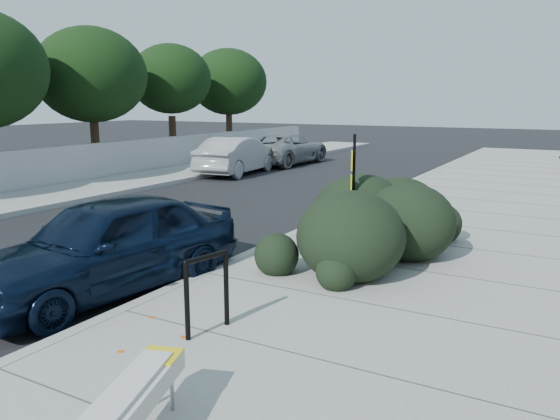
{
  "coord_description": "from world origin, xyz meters",
  "views": [
    {
      "loc": [
        5.72,
        -7.44,
        3.16
      ],
      "look_at": [
        0.47,
        1.92,
        1.0
      ],
      "focal_mm": 35.0,
      "sensor_mm": 36.0,
      "label": 1
    }
  ],
  "objects_px": {
    "sign_post": "(353,187)",
    "wagon_silver": "(238,155)",
    "suv_silver": "(286,149)",
    "sedan_navy": "(107,245)",
    "bike_rack": "(207,286)",
    "bench": "(126,406)"
  },
  "relations": [
    {
      "from": "sign_post",
      "to": "wagon_silver",
      "type": "bearing_deg",
      "value": 109.32
    },
    {
      "from": "sign_post",
      "to": "wagon_silver",
      "type": "relative_size",
      "value": 0.48
    },
    {
      "from": "wagon_silver",
      "to": "suv_silver",
      "type": "relative_size",
      "value": 0.9
    },
    {
      "from": "bike_rack",
      "to": "sedan_navy",
      "type": "xyz_separation_m",
      "value": [
        -2.63,
        0.78,
        0.03
      ]
    },
    {
      "from": "wagon_silver",
      "to": "suv_silver",
      "type": "xyz_separation_m",
      "value": [
        0.0,
        4.41,
        -0.05
      ]
    },
    {
      "from": "sedan_navy",
      "to": "bike_rack",
      "type": "bearing_deg",
      "value": -8.6
    },
    {
      "from": "bench",
      "to": "sedan_navy",
      "type": "bearing_deg",
      "value": 119.54
    },
    {
      "from": "wagon_silver",
      "to": "bike_rack",
      "type": "bearing_deg",
      "value": 116.38
    },
    {
      "from": "bench",
      "to": "bike_rack",
      "type": "height_order",
      "value": "bike_rack"
    },
    {
      "from": "bench",
      "to": "suv_silver",
      "type": "relative_size",
      "value": 0.35
    },
    {
      "from": "suv_silver",
      "to": "wagon_silver",
      "type": "bearing_deg",
      "value": 91.14
    },
    {
      "from": "bench",
      "to": "sign_post",
      "type": "distance_m",
      "value": 6.86
    },
    {
      "from": "sign_post",
      "to": "bench",
      "type": "bearing_deg",
      "value": -108.12
    },
    {
      "from": "bench",
      "to": "sign_post",
      "type": "xyz_separation_m",
      "value": [
        -0.67,
        6.77,
        0.91
      ]
    },
    {
      "from": "bike_rack",
      "to": "sedan_navy",
      "type": "distance_m",
      "value": 2.74
    },
    {
      "from": "bike_rack",
      "to": "suv_silver",
      "type": "bearing_deg",
      "value": 129.68
    },
    {
      "from": "bike_rack",
      "to": "wagon_silver",
      "type": "relative_size",
      "value": 0.22
    },
    {
      "from": "bench",
      "to": "sign_post",
      "type": "height_order",
      "value": "sign_post"
    },
    {
      "from": "sedan_navy",
      "to": "bench",
      "type": "bearing_deg",
      "value": -33.84
    },
    {
      "from": "sign_post",
      "to": "suv_silver",
      "type": "distance_m",
      "value": 17.17
    },
    {
      "from": "sign_post",
      "to": "suv_silver",
      "type": "height_order",
      "value": "sign_post"
    },
    {
      "from": "sign_post",
      "to": "sedan_navy",
      "type": "distance_m",
      "value": 4.66
    }
  ]
}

